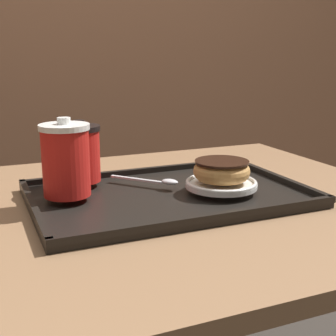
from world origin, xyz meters
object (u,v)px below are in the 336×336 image
(coffee_cup_front, at_px, (66,160))
(donut_chocolate_glazed, at_px, (222,170))
(spoon, at_px, (159,181))
(coffee_cup_rear, at_px, (80,153))

(coffee_cup_front, height_order, donut_chocolate_glazed, coffee_cup_front)
(coffee_cup_front, xyz_separation_m, spoon, (0.19, 0.01, -0.06))
(coffee_cup_front, bearing_deg, donut_chocolate_glazed, -12.85)
(coffee_cup_front, relative_size, coffee_cup_rear, 1.15)
(coffee_cup_rear, bearing_deg, spoon, -29.13)
(coffee_cup_rear, distance_m, spoon, 0.17)
(coffee_cup_rear, distance_m, donut_chocolate_glazed, 0.29)
(donut_chocolate_glazed, bearing_deg, coffee_cup_front, 167.15)
(coffee_cup_rear, relative_size, spoon, 1.01)
(coffee_cup_rear, bearing_deg, donut_chocolate_glazed, -32.25)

